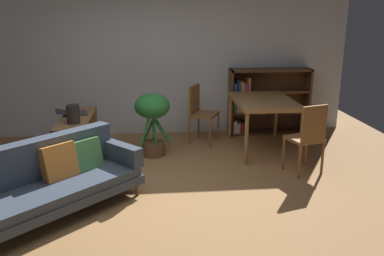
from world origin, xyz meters
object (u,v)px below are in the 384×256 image
at_px(dining_table, 264,105).
at_px(bookshelf, 263,102).
at_px(media_console, 78,138).
at_px(open_laptop, 73,113).
at_px(desk_speaker, 73,114).
at_px(fabric_couch, 47,180).
at_px(potted_floor_plant, 152,115).
at_px(dining_chair_far, 308,135).
at_px(dining_chair_near, 200,110).

bearing_deg(dining_table, bookshelf, 74.48).
relative_size(media_console, open_laptop, 2.69).
xyz_separation_m(media_console, desk_speaker, (0.03, -0.32, 0.44)).
relative_size(fabric_couch, bookshelf, 1.39).
height_order(potted_floor_plant, dining_chair_far, dining_chair_far).
bearing_deg(dining_table, potted_floor_plant, -177.01).
height_order(media_console, potted_floor_plant, potted_floor_plant).
bearing_deg(open_laptop, desk_speaker, -79.61).
height_order(fabric_couch, dining_chair_far, dining_chair_far).
height_order(potted_floor_plant, bookshelf, bookshelf).
xyz_separation_m(fabric_couch, open_laptop, (-0.04, 1.94, 0.26)).
relative_size(dining_table, dining_chair_far, 1.39).
height_order(fabric_couch, desk_speaker, desk_speaker).
xyz_separation_m(desk_speaker, potted_floor_plant, (1.09, 0.33, -0.13)).
xyz_separation_m(open_laptop, dining_table, (2.90, -0.10, 0.08)).
bearing_deg(open_laptop, dining_chair_near, 10.80).
relative_size(media_console, desk_speaker, 5.44).
height_order(open_laptop, dining_chair_near, dining_chair_near).
xyz_separation_m(desk_speaker, dining_chair_far, (3.12, -0.62, -0.21)).
height_order(fabric_couch, potted_floor_plant, potted_floor_plant).
distance_m(desk_speaker, bookshelf, 3.35).
distance_m(fabric_couch, potted_floor_plant, 2.10).
xyz_separation_m(fabric_couch, media_console, (0.02, 1.74, -0.07)).
relative_size(fabric_couch, media_console, 1.41).
distance_m(fabric_couch, media_console, 1.74).
bearing_deg(dining_chair_far, bookshelf, 91.83).
height_order(media_console, bookshelf, bookshelf).
relative_size(desk_speaker, dining_table, 0.19).
distance_m(desk_speaker, potted_floor_plant, 1.14).
distance_m(fabric_couch, desk_speaker, 1.47).
xyz_separation_m(open_laptop, potted_floor_plant, (1.18, -0.19, -0.02)).
xyz_separation_m(media_console, bookshelf, (3.09, 1.03, 0.25)).
bearing_deg(media_console, fabric_couch, -90.82).
xyz_separation_m(potted_floor_plant, bookshelf, (1.97, 1.03, -0.06)).
xyz_separation_m(desk_speaker, bookshelf, (3.06, 1.35, -0.19)).
distance_m(media_console, dining_chair_near, 2.00).
relative_size(media_console, dining_chair_far, 1.45).
bearing_deg(dining_chair_far, open_laptop, 160.46).
relative_size(fabric_couch, potted_floor_plant, 2.08).
bearing_deg(dining_chair_near, potted_floor_plant, -144.13).
relative_size(fabric_couch, dining_chair_near, 2.07).
height_order(open_laptop, desk_speaker, desk_speaker).
distance_m(open_laptop, dining_chair_near, 2.00).
distance_m(open_laptop, bookshelf, 3.27).
relative_size(media_console, dining_table, 1.04).
distance_m(media_console, potted_floor_plant, 1.16).
xyz_separation_m(dining_chair_near, bookshelf, (1.19, 0.46, 0.02)).
bearing_deg(desk_speaker, fabric_couch, -92.10).
height_order(dining_table, bookshelf, bookshelf).
bearing_deg(dining_table, dining_chair_far, -72.76).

